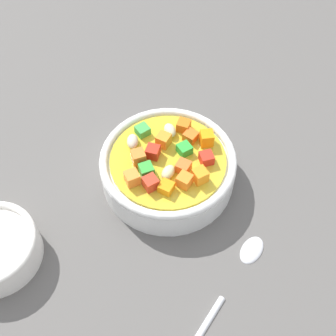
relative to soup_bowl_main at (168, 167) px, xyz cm
name	(u,v)px	position (x,y,z in cm)	size (l,w,h in cm)	color
ground_plane	(168,183)	(-0.01, 0.00, -3.51)	(140.00, 140.00, 2.00)	#565451
soup_bowl_main	(168,167)	(0.00, 0.00, 0.00)	(16.46, 16.46, 5.93)	white
spoon	(225,292)	(16.00, -1.41, -2.12)	(11.25, 19.17, 0.83)	silver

